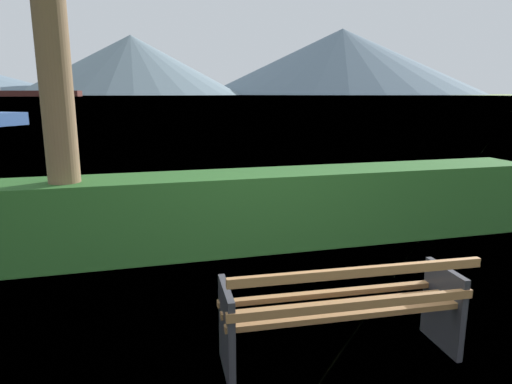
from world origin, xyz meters
TOP-DOWN VIEW (x-y plane):
  - ground_plane at (0.00, 0.00)m, footprint 1400.00×1400.00m
  - water_surface at (0.00, 306.21)m, footprint 620.00×620.00m
  - park_bench at (-0.00, -0.06)m, footprint 1.87×0.66m
  - hedge_row at (0.00, 2.75)m, footprint 8.24×0.84m
  - cargo_ship_large at (-71.76, 312.28)m, footprint 68.99×22.72m
  - distant_hills at (52.63, 578.72)m, footprint 926.43×403.30m

SIDE VIEW (x-z plane):
  - ground_plane at x=0.00m, z-range 0.00..0.00m
  - water_surface at x=0.00m, z-range 0.00..0.00m
  - park_bench at x=0.00m, z-range 0.00..0.86m
  - hedge_row at x=0.00m, z-range 0.00..1.01m
  - cargo_ship_large at x=-71.76m, z-range -2.43..8.59m
  - distant_hills at x=52.63m, z-range -7.44..80.50m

